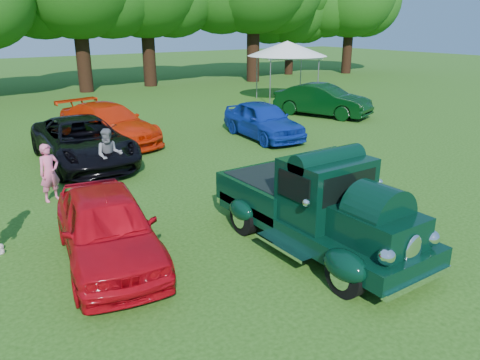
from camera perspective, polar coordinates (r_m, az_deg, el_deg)
ground at (r=9.77m, az=1.19°, el=-7.85°), size 120.00×120.00×0.00m
hero_pickup at (r=9.49m, az=9.31°, el=-3.42°), size 2.29×4.92×1.92m
red_convertible at (r=9.19m, az=-15.86°, el=-5.53°), size 2.33×4.35×1.41m
back_car_black at (r=15.85m, az=-18.57°, el=4.49°), size 2.64×5.40×1.48m
back_car_orange at (r=18.37m, az=-15.76°, el=6.60°), size 3.02×5.36×1.47m
back_car_blue at (r=18.54m, az=2.82°, el=7.33°), size 2.11×4.35×1.43m
back_car_green at (r=23.36m, az=10.03°, el=9.56°), size 3.24×4.91×1.53m
spectator_pink at (r=12.78m, az=-22.21°, el=0.83°), size 0.63×0.50×1.50m
spectator_grey at (r=13.83m, az=-15.63°, el=2.93°), size 0.91×0.82×1.54m
canopy_tent at (r=27.42m, az=5.78°, el=15.61°), size 5.81×5.81×3.37m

